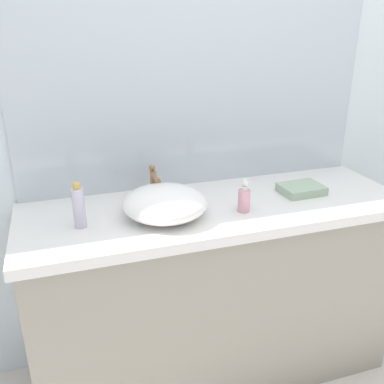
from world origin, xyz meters
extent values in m
cube|color=silver|center=(0.00, 0.73, 1.30)|extent=(6.00, 0.06, 2.60)
cube|color=gray|center=(-0.05, 0.41, 0.42)|extent=(1.60, 0.51, 0.85)
cube|color=silver|center=(-0.05, 0.41, 0.87)|extent=(1.64, 0.55, 0.04)
cube|color=#B2BCC6|center=(-0.05, 0.69, 1.36)|extent=(1.61, 0.01, 0.94)
ellipsoid|color=white|center=(-0.29, 0.37, 0.95)|extent=(0.33, 0.34, 0.12)
cylinder|color=olive|center=(-0.29, 0.57, 0.95)|extent=(0.03, 0.03, 0.12)
cylinder|color=olive|center=(-0.29, 0.52, 1.00)|extent=(0.02, 0.10, 0.02)
sphere|color=olive|center=(-0.29, 0.58, 1.02)|extent=(0.03, 0.03, 0.03)
cylinder|color=pink|center=(0.03, 0.32, 0.94)|extent=(0.05, 0.05, 0.09)
cylinder|color=silver|center=(0.03, 0.32, 0.99)|extent=(0.02, 0.02, 0.02)
sphere|color=silver|center=(0.03, 0.32, 1.02)|extent=(0.03, 0.03, 0.03)
cylinder|color=silver|center=(0.03, 0.31, 1.02)|extent=(0.01, 0.02, 0.01)
cylinder|color=silver|center=(-0.61, 0.38, 0.97)|extent=(0.05, 0.05, 0.15)
cylinder|color=gold|center=(-0.61, 0.38, 1.06)|extent=(0.03, 0.03, 0.02)
cube|color=#97AD94|center=(0.36, 0.42, 0.91)|extent=(0.19, 0.15, 0.04)
camera|label=1|loc=(-0.66, -1.13, 1.62)|focal=40.08mm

